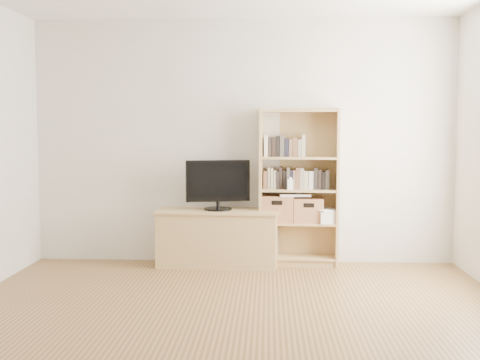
# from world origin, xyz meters

# --- Properties ---
(floor) EXTENTS (4.50, 5.00, 0.01)m
(floor) POSITION_xyz_m (0.00, 0.00, 0.00)
(floor) COLOR brown
(floor) RESTS_ON ground
(back_wall) EXTENTS (4.50, 0.02, 2.60)m
(back_wall) POSITION_xyz_m (0.00, 2.50, 1.30)
(back_wall) COLOR beige
(back_wall) RESTS_ON floor
(front_wall) EXTENTS (4.50, 0.02, 2.60)m
(front_wall) POSITION_xyz_m (0.00, -2.50, 1.30)
(front_wall) COLOR beige
(front_wall) RESTS_ON floor
(tv_stand) EXTENTS (1.26, 0.54, 0.57)m
(tv_stand) POSITION_xyz_m (-0.26, 2.27, 0.28)
(tv_stand) COLOR tan
(tv_stand) RESTS_ON floor
(bookshelf) EXTENTS (0.84, 0.34, 1.65)m
(bookshelf) POSITION_xyz_m (0.59, 2.35, 0.83)
(bookshelf) COLOR tan
(bookshelf) RESTS_ON floor
(television) EXTENTS (0.66, 0.20, 0.53)m
(television) POSITION_xyz_m (-0.26, 2.27, 0.86)
(television) COLOR black
(television) RESTS_ON tv_stand
(books_row_mid) EXTENTS (0.86, 0.21, 0.23)m
(books_row_mid) POSITION_xyz_m (0.59, 2.37, 0.92)
(books_row_mid) COLOR brown
(books_row_mid) RESTS_ON bookshelf
(books_row_upper) EXTENTS (0.42, 0.17, 0.22)m
(books_row_upper) POSITION_xyz_m (0.41, 2.38, 1.26)
(books_row_upper) COLOR brown
(books_row_upper) RESTS_ON bookshelf
(baby_monitor) EXTENTS (0.06, 0.04, 0.11)m
(baby_monitor) POSITION_xyz_m (0.49, 2.27, 0.86)
(baby_monitor) COLOR white
(baby_monitor) RESTS_ON bookshelf
(basket_left) EXTENTS (0.36, 0.30, 0.28)m
(basket_left) POSITION_xyz_m (0.37, 2.36, 0.60)
(basket_left) COLOR #9A6645
(basket_left) RESTS_ON bookshelf
(basket_right) EXTENTS (0.32, 0.26, 0.25)m
(basket_right) POSITION_xyz_m (0.69, 2.34, 0.59)
(basket_right) COLOR #9A6645
(basket_right) RESTS_ON bookshelf
(laptop) EXTENTS (0.34, 0.25, 0.03)m
(laptop) POSITION_xyz_m (0.54, 2.34, 0.75)
(laptop) COLOR silver
(laptop) RESTS_ON basket_left
(magazine_stack) EXTENTS (0.24, 0.30, 0.12)m
(magazine_stack) POSITION_xyz_m (0.87, 2.33, 0.52)
(magazine_stack) COLOR silver
(magazine_stack) RESTS_ON bookshelf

